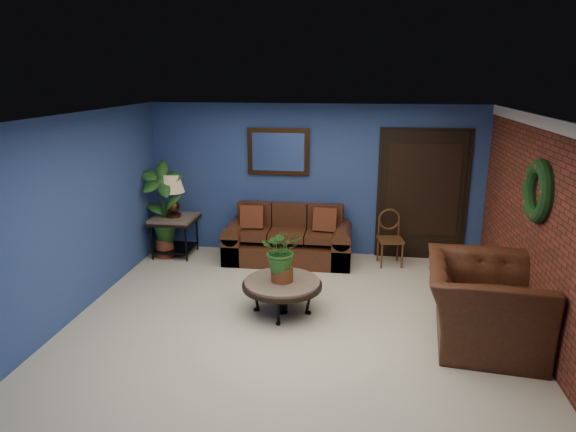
# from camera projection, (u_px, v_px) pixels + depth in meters

# --- Properties ---
(floor) EXTENTS (5.50, 5.50, 0.00)m
(floor) POSITION_uv_depth(u_px,v_px,m) (296.00, 318.00, 6.43)
(floor) COLOR beige
(floor) RESTS_ON ground
(wall_back) EXTENTS (5.50, 0.04, 2.50)m
(wall_back) POSITION_uv_depth(u_px,v_px,m) (315.00, 180.00, 8.49)
(wall_back) COLOR navy
(wall_back) RESTS_ON ground
(wall_left) EXTENTS (0.04, 5.00, 2.50)m
(wall_left) POSITION_uv_depth(u_px,v_px,m) (80.00, 214.00, 6.46)
(wall_left) COLOR navy
(wall_left) RESTS_ON ground
(wall_right_brick) EXTENTS (0.04, 5.00, 2.50)m
(wall_right_brick) POSITION_uv_depth(u_px,v_px,m) (540.00, 232.00, 5.74)
(wall_right_brick) COLOR maroon
(wall_right_brick) RESTS_ON ground
(ceiling) EXTENTS (5.50, 5.00, 0.02)m
(ceiling) POSITION_uv_depth(u_px,v_px,m) (297.00, 116.00, 5.76)
(ceiling) COLOR silver
(ceiling) RESTS_ON wall_back
(crown_molding) EXTENTS (0.03, 5.00, 0.14)m
(crown_molding) POSITION_uv_depth(u_px,v_px,m) (552.00, 125.00, 5.43)
(crown_molding) COLOR white
(crown_molding) RESTS_ON wall_right_brick
(wall_mirror) EXTENTS (1.02, 0.06, 0.77)m
(wall_mirror) POSITION_uv_depth(u_px,v_px,m) (278.00, 152.00, 8.40)
(wall_mirror) COLOR #432611
(wall_mirror) RESTS_ON wall_back
(closet_door) EXTENTS (1.44, 0.06, 2.18)m
(closet_door) POSITION_uv_depth(u_px,v_px,m) (422.00, 196.00, 8.28)
(closet_door) COLOR black
(closet_door) RESTS_ON wall_back
(wreath) EXTENTS (0.16, 0.72, 0.72)m
(wreath) POSITION_uv_depth(u_px,v_px,m) (538.00, 191.00, 5.68)
(wreath) COLOR black
(wreath) RESTS_ON wall_right_brick
(sofa) EXTENTS (2.03, 0.88, 0.91)m
(sofa) POSITION_uv_depth(u_px,v_px,m) (289.00, 242.00, 8.38)
(sofa) COLOR #452213
(sofa) RESTS_ON ground
(coffee_table) EXTENTS (1.01, 1.01, 0.44)m
(coffee_table) POSITION_uv_depth(u_px,v_px,m) (282.00, 285.00, 6.48)
(coffee_table) COLOR #59554E
(coffee_table) RESTS_ON ground
(end_table) EXTENTS (0.73, 0.73, 0.67)m
(end_table) POSITION_uv_depth(u_px,v_px,m) (174.00, 225.00, 8.55)
(end_table) COLOR #59554E
(end_table) RESTS_ON ground
(table_lamp) EXTENTS (0.41, 0.41, 0.67)m
(table_lamp) POSITION_uv_depth(u_px,v_px,m) (172.00, 191.00, 8.39)
(table_lamp) COLOR #432611
(table_lamp) RESTS_ON end_table
(side_chair) EXTENTS (0.43, 0.43, 0.89)m
(side_chair) POSITION_uv_depth(u_px,v_px,m) (390.00, 234.00, 8.16)
(side_chair) COLOR #5A3219
(side_chair) RESTS_ON ground
(armchair) EXTENTS (1.40, 1.56, 0.93)m
(armchair) POSITION_uv_depth(u_px,v_px,m) (483.00, 304.00, 5.75)
(armchair) COLOR #452213
(armchair) RESTS_ON ground
(coffee_plant) EXTENTS (0.60, 0.55, 0.70)m
(coffee_plant) POSITION_uv_depth(u_px,v_px,m) (282.00, 252.00, 6.36)
(coffee_plant) COLOR brown
(coffee_plant) RESTS_ON coffee_table
(floor_plant) EXTENTS (0.42, 0.35, 0.85)m
(floor_plant) POSITION_uv_depth(u_px,v_px,m) (486.00, 281.00, 6.44)
(floor_plant) COLOR brown
(floor_plant) RESTS_ON ground
(tall_plant) EXTENTS (0.78, 0.60, 1.59)m
(tall_plant) POSITION_uv_depth(u_px,v_px,m) (162.00, 206.00, 8.38)
(tall_plant) COLOR brown
(tall_plant) RESTS_ON ground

